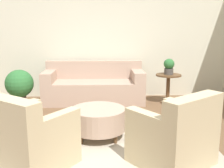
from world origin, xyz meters
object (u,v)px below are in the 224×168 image
object	(u,v)px
armchair_left	(29,139)
armchair_right	(175,137)
couch	(94,87)
ottoman_table	(98,119)
side_table	(168,84)
potted_plant_floor	(19,85)
potted_plant_on_side_table	(169,66)

from	to	relation	value
armchair_left	armchair_right	bearing A→B (deg)	0.00
couch	ottoman_table	world-z (taller)	couch
side_table	potted_plant_floor	distance (m)	3.14
ottoman_table	side_table	bearing A→B (deg)	50.57
side_table	couch	bearing A→B (deg)	173.42
armchair_right	ottoman_table	bearing A→B (deg)	137.33
potted_plant_on_side_table	couch	bearing A→B (deg)	173.42
armchair_right	potted_plant_on_side_table	distance (m)	2.74
couch	side_table	size ratio (longest dim) A/B	3.42
couch	potted_plant_on_side_table	world-z (taller)	potted_plant_on_side_table
couch	ottoman_table	xyz separation A→B (m)	(0.12, -1.99, -0.04)
side_table	ottoman_table	bearing A→B (deg)	-129.43
armchair_left	potted_plant_floor	distance (m)	2.70
armchair_right	side_table	size ratio (longest dim) A/B	1.75
armchair_left	couch	bearing A→B (deg)	76.93
couch	armchair_right	distance (m)	3.00
side_table	armchair_left	bearing A→B (deg)	-130.58
potted_plant_on_side_table	ottoman_table	bearing A→B (deg)	-129.43
potted_plant_floor	potted_plant_on_side_table	bearing A→B (deg)	1.66
armchair_left	potted_plant_on_side_table	world-z (taller)	potted_plant_on_side_table
armchair_right	potted_plant_floor	bearing A→B (deg)	135.23
potted_plant_on_side_table	potted_plant_floor	size ratio (longest dim) A/B	0.44
armchair_left	potted_plant_floor	size ratio (longest dim) A/B	1.45
armchair_right	potted_plant_on_side_table	xyz separation A→B (m)	(0.57, 2.64, 0.46)
couch	potted_plant_floor	distance (m)	1.57
armchair_left	potted_plant_on_side_table	size ratio (longest dim) A/B	3.28
couch	potted_plant_on_side_table	size ratio (longest dim) A/B	6.40
couch	ottoman_table	distance (m)	1.99
potted_plant_on_side_table	potted_plant_floor	bearing A→B (deg)	-178.34
couch	armchair_right	world-z (taller)	armchair_right
armchair_left	potted_plant_floor	xyz separation A→B (m)	(-0.88, 2.55, 0.11)
potted_plant_floor	armchair_left	bearing A→B (deg)	-70.91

